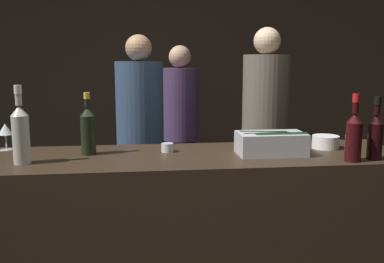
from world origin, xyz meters
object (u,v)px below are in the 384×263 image
(red_wine_bottle_black_foil, at_px, (375,134))
(person_grey_polo, at_px, (140,129))
(white_wine_bottle, at_px, (21,132))
(champagne_bottle, at_px, (88,129))
(candle_votive, at_px, (167,148))
(ice_bin_with_bottles, at_px, (271,142))
(red_wine_bottle_tall, at_px, (354,135))
(person_blond_tee, at_px, (180,121))
(bowl_white, at_px, (326,142))
(person_in_hoodie, at_px, (265,125))
(wine_glass, at_px, (5,130))

(red_wine_bottle_black_foil, height_order, person_grey_polo, person_grey_polo)
(white_wine_bottle, relative_size, champagne_bottle, 1.15)
(candle_votive, bearing_deg, white_wine_bottle, -165.60)
(ice_bin_with_bottles, distance_m, red_wine_bottle_tall, 0.41)
(red_wine_bottle_tall, distance_m, person_blond_tee, 2.18)
(bowl_white, relative_size, person_grey_polo, 0.09)
(bowl_white, xyz_separation_m, champagne_bottle, (-1.33, -0.01, 0.10))
(champagne_bottle, distance_m, red_wine_bottle_black_foil, 1.48)
(red_wine_bottle_black_foil, distance_m, person_in_hoodie, 1.32)
(wine_glass, height_order, candle_votive, wine_glass)
(candle_votive, xyz_separation_m, red_wine_bottle_tall, (0.90, -0.33, 0.11))
(champagne_bottle, relative_size, person_blond_tee, 0.20)
(red_wine_bottle_tall, bearing_deg, person_grey_polo, 125.08)
(white_wine_bottle, xyz_separation_m, person_blond_tee, (0.95, 1.92, -0.24))
(wine_glass, xyz_separation_m, person_grey_polo, (0.74, 1.02, -0.17))
(wine_glass, xyz_separation_m, red_wine_bottle_black_foil, (1.92, -0.45, 0.02))
(champagne_bottle, bearing_deg, red_wine_bottle_tall, -13.48)
(red_wine_bottle_black_foil, bearing_deg, ice_bin_with_bottles, 160.42)
(ice_bin_with_bottles, bearing_deg, bowl_white, 18.96)
(wine_glass, distance_m, red_wine_bottle_tall, 1.86)
(bowl_white, relative_size, candle_votive, 2.27)
(person_blond_tee, height_order, person_grey_polo, person_grey_polo)
(red_wine_bottle_black_foil, distance_m, person_grey_polo, 1.90)
(champagne_bottle, height_order, person_grey_polo, person_grey_polo)
(red_wine_bottle_tall, height_order, champagne_bottle, red_wine_bottle_tall)
(champagne_bottle, distance_m, person_grey_polo, 1.23)
(white_wine_bottle, relative_size, person_blond_tee, 0.24)
(bowl_white, distance_m, person_grey_polo, 1.58)
(bowl_white, relative_size, champagne_bottle, 0.46)
(bowl_white, xyz_separation_m, white_wine_bottle, (-1.62, -0.18, 0.12))
(ice_bin_with_bottles, height_order, red_wine_bottle_black_foil, red_wine_bottle_black_foil)
(bowl_white, height_order, person_in_hoodie, person_in_hoodie)
(white_wine_bottle, bearing_deg, person_grey_polo, 67.25)
(white_wine_bottle, height_order, champagne_bottle, white_wine_bottle)
(person_grey_polo, bearing_deg, person_in_hoodie, -100.97)
(candle_votive, bearing_deg, champagne_bottle, -178.40)
(person_blond_tee, bearing_deg, person_in_hoodie, 15.02)
(red_wine_bottle_tall, distance_m, champagne_bottle, 1.36)
(red_wine_bottle_tall, bearing_deg, bowl_white, 89.59)
(wine_glass, relative_size, person_blond_tee, 0.09)
(red_wine_bottle_tall, bearing_deg, ice_bin_with_bottles, 150.85)
(person_grey_polo, bearing_deg, person_blond_tee, -34.57)
(red_wine_bottle_black_foil, relative_size, person_in_hoodie, 0.18)
(red_wine_bottle_tall, relative_size, person_in_hoodie, 0.20)
(ice_bin_with_bottles, distance_m, red_wine_bottle_black_foil, 0.52)
(bowl_white, xyz_separation_m, wine_glass, (-1.80, 0.16, 0.07))
(red_wine_bottle_tall, distance_m, red_wine_bottle_black_foil, 0.13)
(ice_bin_with_bottles, relative_size, person_blond_tee, 0.22)
(wine_glass, relative_size, person_grey_polo, 0.09)
(ice_bin_with_bottles, distance_m, person_in_hoodie, 1.16)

